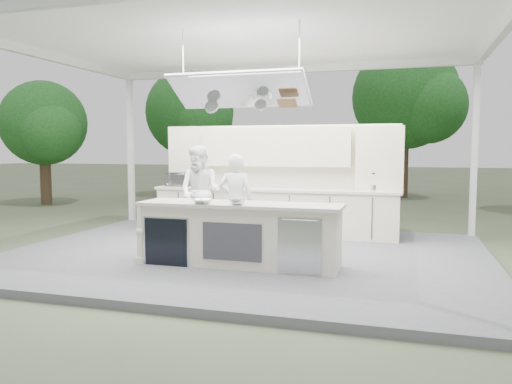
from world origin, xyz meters
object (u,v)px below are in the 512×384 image
(sous_chef, at_px, (200,192))
(head_chef, at_px, (236,201))
(demo_island, at_px, (238,234))
(back_counter, at_px, (274,211))

(sous_chef, bearing_deg, head_chef, -32.62)
(demo_island, relative_size, sous_chef, 1.70)
(back_counter, bearing_deg, sous_chef, -146.30)
(back_counter, xyz_separation_m, head_chef, (-0.27, -1.62, 0.36))
(demo_island, distance_m, head_chef, 1.32)
(sous_chef, bearing_deg, demo_island, -48.60)
(demo_island, xyz_separation_m, back_counter, (-0.18, 2.81, 0.00))
(demo_island, distance_m, sous_chef, 2.48)
(head_chef, distance_m, sous_chef, 1.27)
(back_counter, height_order, sous_chef, sous_chef)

